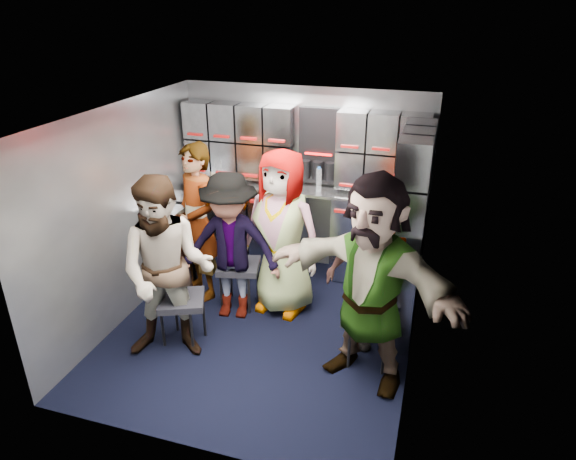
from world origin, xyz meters
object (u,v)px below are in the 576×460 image
(jump_seat_mid_right, at_px, (372,292))
(jump_seat_near_left, at_px, (182,303))
(jump_seat_mid_left, at_px, (239,268))
(attendant_arc_e, at_px, (371,283))
(attendant_arc_c, at_px, (282,233))
(jump_seat_center, at_px, (287,262))
(attendant_arc_a, at_px, (167,271))
(jump_seat_near_right, at_px, (370,322))
(attendant_standing, at_px, (197,223))
(attendant_arc_b, at_px, (231,247))
(attendant_arc_d, at_px, (371,270))

(jump_seat_mid_right, bearing_deg, jump_seat_near_left, -156.89)
(jump_seat_mid_left, xyz_separation_m, attendant_arc_e, (1.43, -0.72, 0.48))
(jump_seat_near_left, distance_m, attendant_arc_e, 1.77)
(attendant_arc_c, bearing_deg, jump_seat_mid_left, -159.53)
(jump_seat_center, xyz_separation_m, attendant_arc_a, (-0.70, -1.18, 0.41))
(jump_seat_center, height_order, jump_seat_near_right, jump_seat_center)
(attendant_standing, bearing_deg, jump_seat_center, 45.74)
(attendant_arc_b, bearing_deg, attendant_standing, 142.73)
(jump_seat_mid_left, height_order, attendant_arc_c, attendant_arc_c)
(attendant_arc_a, xyz_separation_m, attendant_arc_e, (1.70, 0.20, 0.07))
(attendant_arc_b, relative_size, attendant_arc_e, 0.83)
(jump_seat_near_left, height_order, attendant_standing, attendant_standing)
(jump_seat_mid_left, xyz_separation_m, attendant_arc_c, (0.44, 0.08, 0.42))
(jump_seat_near_right, relative_size, attendant_arc_d, 0.32)
(jump_seat_mid_right, bearing_deg, attendant_arc_e, -84.76)
(attendant_arc_a, distance_m, attendant_arc_c, 1.23)
(jump_seat_near_right, bearing_deg, jump_seat_mid_left, 159.28)
(jump_seat_mid_right, distance_m, attendant_standing, 1.90)
(jump_seat_near_right, distance_m, attendant_arc_b, 1.51)
(jump_seat_mid_left, bearing_deg, attendant_arc_a, -106.01)
(jump_seat_mid_left, bearing_deg, attendant_arc_e, -26.75)
(jump_seat_mid_left, distance_m, jump_seat_center, 0.51)
(jump_seat_mid_left, relative_size, attendant_arc_e, 0.27)
(attendant_arc_d, distance_m, attendant_arc_e, 0.53)
(jump_seat_mid_left, distance_m, attendant_arc_a, 1.04)
(jump_seat_near_left, relative_size, attendant_standing, 0.31)
(jump_seat_mid_left, xyz_separation_m, jump_seat_near_right, (1.43, -0.54, -0.01))
(attendant_arc_b, bearing_deg, attendant_arc_c, 23.28)
(jump_seat_near_left, height_order, attendant_arc_e, attendant_arc_e)
(jump_seat_mid_left, xyz_separation_m, attendant_arc_b, (0.00, -0.18, 0.33))
(jump_seat_near_left, xyz_separation_m, jump_seat_near_right, (1.70, 0.20, 0.00))
(jump_seat_near_left, bearing_deg, attendant_standing, 104.60)
(jump_seat_near_left, height_order, attendant_arc_b, attendant_arc_b)
(jump_seat_mid_left, bearing_deg, attendant_standing, 169.01)
(attendant_arc_c, bearing_deg, attendant_arc_e, -29.32)
(jump_seat_near_right, xyz_separation_m, attendant_arc_a, (-1.70, -0.38, 0.42))
(jump_seat_near_left, bearing_deg, attendant_arc_b, 64.77)
(jump_seat_center, relative_size, jump_seat_near_right, 1.03)
(attendant_arc_c, bearing_deg, jump_seat_near_left, -120.78)
(jump_seat_mid_left, distance_m, attendant_arc_d, 1.42)
(attendant_standing, relative_size, attendant_arc_e, 0.92)
(attendant_arc_a, distance_m, attendant_arc_d, 1.78)
(jump_seat_near_right, relative_size, attendant_standing, 0.28)
(jump_seat_mid_left, relative_size, attendant_arc_c, 0.29)
(jump_seat_mid_right, bearing_deg, attendant_arc_d, -90.00)
(jump_seat_center, bearing_deg, attendant_arc_b, -134.75)
(jump_seat_mid_left, relative_size, jump_seat_mid_right, 0.98)
(attendant_arc_b, height_order, attendant_arc_c, attendant_arc_c)
(jump_seat_near_left, distance_m, jump_seat_near_right, 1.71)
(jump_seat_center, distance_m, attendant_arc_c, 0.45)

